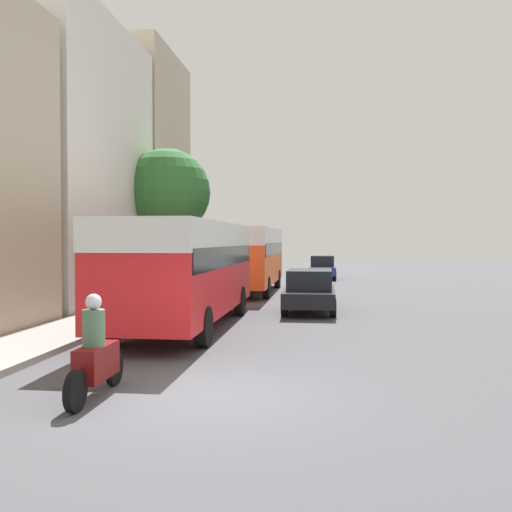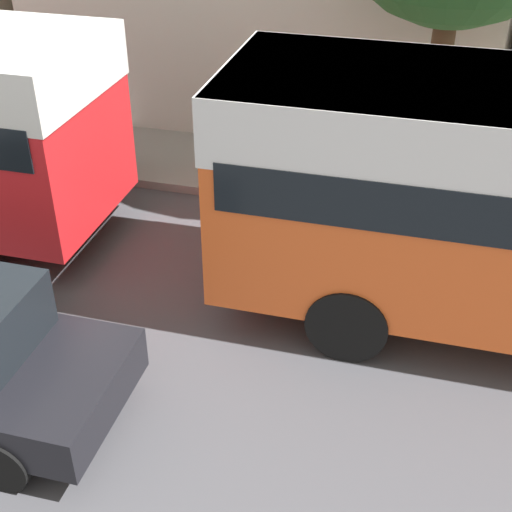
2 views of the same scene
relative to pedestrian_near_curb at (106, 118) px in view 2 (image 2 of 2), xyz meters
The scene contains 2 objects.
pedestrian_near_curb is the anchor object (origin of this frame).
pedestrian_walking_away 1.97m from the pedestrian_near_curb, 125.14° to the right, with size 0.42×0.42×1.67m.
Camera 2 is at (6.26, 16.47, 5.84)m, focal length 50.00 mm.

